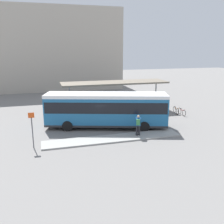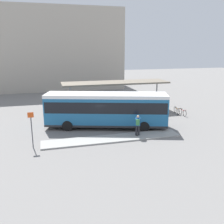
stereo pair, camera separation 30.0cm
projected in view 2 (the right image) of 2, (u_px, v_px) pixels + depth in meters
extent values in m
plane|color=slate|center=(106.00, 127.00, 24.09)|extent=(120.00, 120.00, 0.00)
cube|color=#9E9E99|center=(113.00, 139.00, 20.93)|extent=(11.69, 1.80, 0.12)
cube|color=#1E6093|center=(106.00, 109.00, 23.64)|extent=(11.58, 5.75, 2.95)
cube|color=white|center=(106.00, 95.00, 23.30)|extent=(11.60, 5.78, 0.30)
cube|color=black|center=(106.00, 105.00, 23.55)|extent=(11.37, 5.71, 1.03)
cube|color=black|center=(166.00, 106.00, 23.34)|extent=(0.76, 2.23, 1.14)
cube|color=#28282B|center=(106.00, 123.00, 23.98)|extent=(11.59, 5.76, 0.20)
cylinder|color=black|center=(142.00, 119.00, 25.01)|extent=(1.01, 0.55, 0.97)
cylinder|color=black|center=(144.00, 127.00, 22.68)|extent=(1.01, 0.55, 0.97)
cylinder|color=black|center=(72.00, 119.00, 25.27)|extent=(1.01, 0.55, 0.97)
cylinder|color=black|center=(67.00, 126.00, 22.94)|extent=(1.01, 0.55, 0.97)
cylinder|color=#232328|center=(136.00, 130.00, 21.45)|extent=(0.16, 0.16, 0.88)
cylinder|color=#232328|center=(139.00, 130.00, 21.42)|extent=(0.16, 0.16, 0.88)
cube|color=#194799|center=(138.00, 122.00, 21.24)|extent=(0.50, 0.38, 0.66)
cube|color=#337542|center=(138.00, 122.00, 21.02)|extent=(0.38, 0.32, 0.50)
sphere|color=tan|center=(138.00, 117.00, 21.12)|extent=(0.24, 0.24, 0.24)
torus|color=black|center=(185.00, 113.00, 27.80)|extent=(0.06, 0.73, 0.73)
torus|color=black|center=(180.00, 111.00, 28.73)|extent=(0.06, 0.73, 0.73)
cylinder|color=red|center=(183.00, 110.00, 28.21)|extent=(0.05, 0.78, 0.04)
cylinder|color=red|center=(182.00, 110.00, 28.39)|extent=(0.04, 0.04, 0.36)
cube|color=black|center=(182.00, 109.00, 28.35)|extent=(0.07, 0.18, 0.04)
cylinder|color=red|center=(184.00, 110.00, 27.81)|extent=(0.48, 0.04, 0.03)
torus|color=black|center=(178.00, 112.00, 28.49)|extent=(0.16, 0.74, 0.75)
torus|color=black|center=(175.00, 109.00, 29.46)|extent=(0.16, 0.74, 0.75)
cylinder|color=orange|center=(177.00, 108.00, 28.91)|extent=(0.16, 0.79, 0.04)
cylinder|color=orange|center=(176.00, 109.00, 29.10)|extent=(0.04, 0.04, 0.37)
cube|color=black|center=(176.00, 107.00, 29.06)|extent=(0.10, 0.19, 0.04)
cylinder|color=orange|center=(178.00, 109.00, 28.50)|extent=(0.48, 0.11, 0.03)
cube|color=#706656|center=(116.00, 83.00, 29.35)|extent=(12.56, 3.28, 0.18)
cylinder|color=gray|center=(71.00, 100.00, 28.45)|extent=(0.16, 0.16, 3.37)
cylinder|color=gray|center=(157.00, 95.00, 31.13)|extent=(0.16, 0.16, 3.37)
cylinder|color=slate|center=(108.00, 116.00, 26.95)|extent=(0.78, 0.78, 0.52)
sphere|color=#337F38|center=(108.00, 111.00, 26.80)|extent=(0.90, 0.90, 0.90)
cylinder|color=slate|center=(127.00, 115.00, 27.42)|extent=(0.82, 0.82, 0.51)
sphere|color=#337F38|center=(127.00, 110.00, 27.27)|extent=(0.95, 0.95, 0.95)
cylinder|color=#4C4C51|center=(32.00, 133.00, 18.92)|extent=(0.08, 0.08, 2.40)
cube|color=#D84C19|center=(31.00, 115.00, 18.57)|extent=(0.44, 0.03, 0.40)
cube|color=#B2A899|center=(47.00, 49.00, 47.33)|extent=(26.87, 13.50, 14.24)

